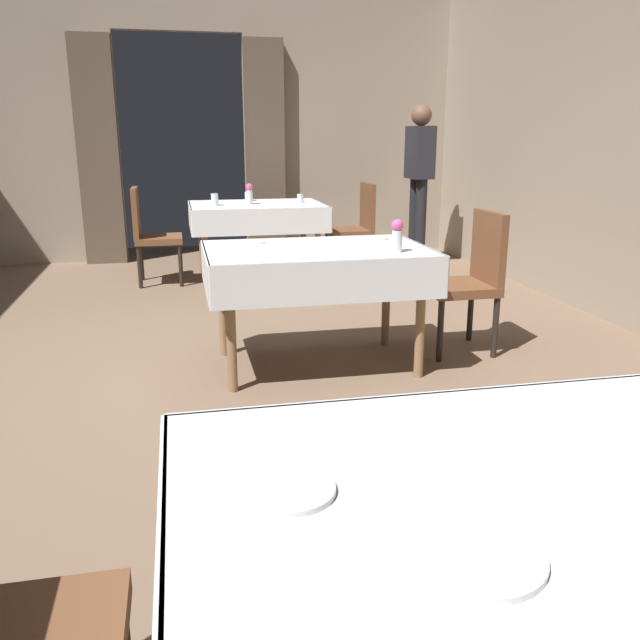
{
  "coord_description": "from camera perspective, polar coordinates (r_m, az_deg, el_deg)",
  "views": [
    {
      "loc": [
        -0.12,
        -3.75,
        1.41
      ],
      "look_at": [
        0.73,
        0.16,
        0.28
      ],
      "focal_mm": 37.11,
      "sensor_mm": 36.0,
      "label": 1
    }
  ],
  "objects": [
    {
      "name": "glass_far_d",
      "position": [
        6.54,
        -9.07,
        10.23
      ],
      "size": [
        0.07,
        0.07,
        0.12
      ],
      "primitive_type": "cylinder",
      "color": "silver",
      "rests_on": "dining_table_far"
    },
    {
      "name": "dining_table_mid",
      "position": [
        4.03,
        -0.3,
        4.93
      ],
      "size": [
        1.35,
        0.89,
        0.75
      ],
      "color": "olive",
      "rests_on": "ground"
    },
    {
      "name": "dining_table_far",
      "position": [
        6.69,
        -5.47,
        9.19
      ],
      "size": [
        1.32,
        0.99,
        0.75
      ],
      "color": "olive",
      "rests_on": "ground"
    },
    {
      "name": "person_waiter_by_doorway",
      "position": [
        7.44,
        8.55,
        12.54
      ],
      "size": [
        0.23,
        0.37,
        1.72
      ],
      "color": "black",
      "rests_on": "ground"
    },
    {
      "name": "chair_far_right",
      "position": [
        6.97,
        3.16,
        8.29
      ],
      "size": [
        0.44,
        0.44,
        0.93
      ],
      "color": "black",
      "rests_on": "ground"
    },
    {
      "name": "plate_near_c",
      "position": [
        1.3,
        -2.79,
        -14.4
      ],
      "size": [
        0.18,
        0.18,
        0.01
      ],
      "primitive_type": "cylinder",
      "color": "white",
      "rests_on": "dining_table_near"
    },
    {
      "name": "plate_mid_b",
      "position": [
        4.21,
        -6.09,
        6.7
      ],
      "size": [
        0.19,
        0.19,
        0.01
      ],
      "primitive_type": "cylinder",
      "color": "white",
      "rests_on": "dining_table_mid"
    },
    {
      "name": "glass_far_b",
      "position": [
        6.99,
        -6.16,
        10.56
      ],
      "size": [
        0.08,
        0.08,
        0.09
      ],
      "primitive_type": "cylinder",
      "color": "silver",
      "rests_on": "dining_table_far"
    },
    {
      "name": "wall_back",
      "position": [
        7.93,
        -11.8,
        16.09
      ],
      "size": [
        6.4,
        0.27,
        3.0
      ],
      "color": "gray",
      "rests_on": "ground"
    },
    {
      "name": "chair_far_left",
      "position": [
        6.62,
        -14.47,
        7.43
      ],
      "size": [
        0.44,
        0.44,
        0.93
      ],
      "color": "black",
      "rests_on": "ground"
    },
    {
      "name": "ground",
      "position": [
        4.0,
        -9.76,
        -5.14
      ],
      "size": [
        10.08,
        10.08,
        0.0
      ],
      "primitive_type": "plane",
      "color": "#7A604C"
    },
    {
      "name": "glass_far_c",
      "position": [
        6.76,
        -1.71,
        10.45
      ],
      "size": [
        0.06,
        0.06,
        0.09
      ],
      "primitive_type": "cylinder",
      "color": "silver",
      "rests_on": "dining_table_far"
    },
    {
      "name": "dining_table_near",
      "position": [
        1.43,
        19.69,
        -16.57
      ],
      "size": [
        1.51,
        1.06,
        0.75
      ],
      "color": "olive",
      "rests_on": "ground"
    },
    {
      "name": "plate_near_b",
      "position": [
        1.15,
        13.33,
        -19.2
      ],
      "size": [
        0.22,
        0.22,
        0.01
      ],
      "primitive_type": "cylinder",
      "color": "white",
      "rests_on": "dining_table_near"
    },
    {
      "name": "plate_mid_c",
      "position": [
        4.36,
        4.62,
        7.03
      ],
      "size": [
        0.19,
        0.19,
        0.01
      ],
      "primitive_type": "cylinder",
      "color": "white",
      "rests_on": "dining_table_mid"
    },
    {
      "name": "flower_vase_mid",
      "position": [
        3.86,
        6.68,
        7.34
      ],
      "size": [
        0.07,
        0.07,
        0.19
      ],
      "color": "silver",
      "rests_on": "dining_table_mid"
    },
    {
      "name": "chair_mid_right",
      "position": [
        4.48,
        12.84,
        3.79
      ],
      "size": [
        0.44,
        0.44,
        0.93
      ],
      "color": "black",
      "rests_on": "ground"
    },
    {
      "name": "flower_vase_far",
      "position": [
        6.63,
        -6.12,
        10.84
      ],
      "size": [
        0.07,
        0.07,
        0.2
      ],
      "color": "silver",
      "rests_on": "dining_table_far"
    }
  ]
}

